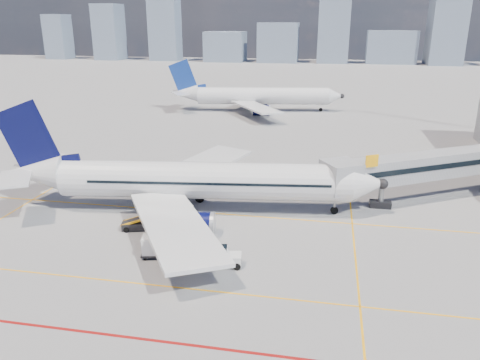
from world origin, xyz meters
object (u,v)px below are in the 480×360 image
object	(u,v)px
cargo_dolly	(162,245)
ramp_worker	(209,258)
second_aircraft	(255,96)
main_aircraft	(189,181)
baggage_tug	(225,257)
belt_loader	(145,223)

from	to	relation	value
cargo_dolly	ramp_worker	distance (m)	4.31
second_aircraft	cargo_dolly	world-z (taller)	second_aircraft
main_aircraft	ramp_worker	bearing A→B (deg)	-73.36
main_aircraft	second_aircraft	size ratio (longest dim) A/B	1.05
baggage_tug	belt_loader	distance (m)	10.36
main_aircraft	belt_loader	bearing A→B (deg)	-126.09
second_aircraft	belt_loader	distance (m)	61.38
main_aircraft	baggage_tug	world-z (taller)	main_aircraft
baggage_tug	ramp_worker	world-z (taller)	baggage_tug
ramp_worker	second_aircraft	bearing A→B (deg)	37.54
ramp_worker	belt_loader	bearing A→B (deg)	84.93
main_aircraft	belt_loader	size ratio (longest dim) A/B	6.97
main_aircraft	second_aircraft	world-z (taller)	main_aircraft
main_aircraft	second_aircraft	bearing A→B (deg)	84.85
second_aircraft	belt_loader	xyz separation A→B (m)	(-0.77, -61.32, -2.65)
belt_loader	ramp_worker	world-z (taller)	belt_loader
main_aircraft	cargo_dolly	size ratio (longest dim) A/B	10.83
second_aircraft	ramp_worker	xyz separation A→B (m)	(6.86, -67.03, -2.43)
second_aircraft	baggage_tug	size ratio (longest dim) A/B	14.54
main_aircraft	baggage_tug	xyz separation A→B (m)	(6.02, -10.53, -2.43)
cargo_dolly	belt_loader	distance (m)	5.91
main_aircraft	cargo_dolly	bearing A→B (deg)	-93.79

